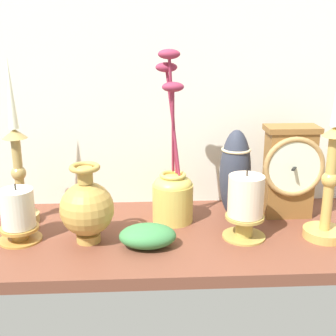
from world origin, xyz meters
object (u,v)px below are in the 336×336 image
at_px(mantel_clock, 290,170).
at_px(candlestick_tall_center, 330,175).
at_px(pillar_candle_near_clock, 245,204).
at_px(brass_vase_bulbous, 87,208).
at_px(brass_vase_jar, 173,187).
at_px(candlestick_tall_left, 18,166).
at_px(tall_ceramic_vase, 235,174).
at_px(pillar_candle_front, 18,215).

distance_m(mantel_clock, candlestick_tall_center, 0.12).
distance_m(mantel_clock, pillar_candle_near_clock, 0.16).
bearing_deg(brass_vase_bulbous, brass_vase_jar, 27.91).
bearing_deg(mantel_clock, candlestick_tall_left, -179.97).
bearing_deg(brass_vase_jar, candlestick_tall_left, 177.68).
height_order(brass_vase_bulbous, brass_vase_jar, brass_vase_jar).
bearing_deg(brass_vase_bulbous, candlestick_tall_left, 145.78).
bearing_deg(tall_ceramic_vase, pillar_candle_front, -167.90).
height_order(mantel_clock, candlestick_tall_left, candlestick_tall_left).
distance_m(pillar_candle_front, tall_ceramic_vase, 0.46).
distance_m(candlestick_tall_center, tall_ceramic_vase, 0.20).
height_order(mantel_clock, pillar_candle_front, mantel_clock).
bearing_deg(candlestick_tall_center, brass_vase_jar, 161.67).
distance_m(brass_vase_jar, pillar_candle_near_clock, 0.17).
distance_m(pillar_candle_front, pillar_candle_near_clock, 0.45).
height_order(mantel_clock, tall_ceramic_vase, mantel_clock).
bearing_deg(candlestick_tall_center, mantel_clock, 110.49).
xyz_separation_m(brass_vase_bulbous, pillar_candle_near_clock, (0.31, 0.00, -0.00)).
height_order(candlestick_tall_center, pillar_candle_front, candlestick_tall_center).
bearing_deg(pillar_candle_near_clock, candlestick_tall_center, -3.56).
bearing_deg(brass_vase_bulbous, mantel_clock, 13.70).
height_order(candlestick_tall_left, tall_ceramic_vase, candlestick_tall_left).
distance_m(brass_vase_bulbous, brass_vase_jar, 0.20).
height_order(pillar_candle_front, tall_ceramic_vase, tall_ceramic_vase).
relative_size(pillar_candle_front, tall_ceramic_vase, 0.60).
height_order(candlestick_tall_left, pillar_candle_near_clock, candlestick_tall_left).
xyz_separation_m(candlestick_tall_left, pillar_candle_near_clock, (0.47, -0.10, -0.06)).
relative_size(candlestick_tall_center, pillar_candle_front, 3.18).
xyz_separation_m(brass_vase_jar, pillar_candle_front, (-0.31, -0.08, -0.03)).
bearing_deg(brass_vase_jar, mantel_clock, 3.01).
distance_m(candlestick_tall_left, brass_vase_bulbous, 0.20).
height_order(candlestick_tall_left, candlestick_tall_center, candlestick_tall_center).
distance_m(candlestick_tall_left, tall_ceramic_vase, 0.47).
height_order(brass_vase_bulbous, pillar_candle_front, brass_vase_bulbous).
bearing_deg(pillar_candle_front, brass_vase_bulbous, -5.05).
bearing_deg(pillar_candle_near_clock, brass_vase_bulbous, -179.65).
relative_size(pillar_candle_front, pillar_candle_near_clock, 0.83).
distance_m(pillar_candle_near_clock, tall_ceramic_vase, 0.11).
bearing_deg(pillar_candle_front, mantel_clock, 9.31).
bearing_deg(pillar_candle_near_clock, pillar_candle_front, 178.70).
height_order(brass_vase_jar, pillar_candle_near_clock, brass_vase_jar).
distance_m(candlestick_tall_left, candlestick_tall_center, 0.64).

